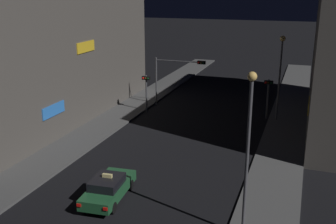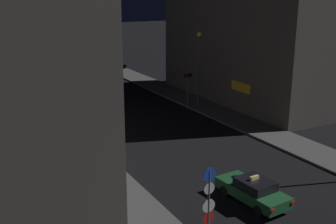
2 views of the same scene
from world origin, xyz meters
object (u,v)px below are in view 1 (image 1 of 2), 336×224
Objects in this scene: traffic_light_overhead at (176,71)px; street_lamp_far_block at (281,65)px; traffic_light_right_kerb at (268,91)px; street_lamp_near_block at (248,138)px; traffic_light_left_kerb at (146,86)px; taxi at (108,188)px.

street_lamp_far_block is (10.16, -1.44, 1.55)m from traffic_light_overhead.
traffic_light_right_kerb is at bearing 154.81° from street_lamp_far_block.
street_lamp_near_block reaches higher than street_lamp_far_block.
traffic_light_overhead is at bearing 116.72° from street_lamp_near_block.
street_lamp_far_block is at bearing -8.05° from traffic_light_overhead.
traffic_light_left_kerb is 21.63m from street_lamp_near_block.
taxi is at bearing -113.51° from street_lamp_far_block.
traffic_light_right_kerb is (9.23, -1.00, -1.01)m from traffic_light_overhead.
traffic_light_right_kerb is at bearing 69.51° from taxi.
traffic_light_left_kerb is 0.45× the size of street_lamp_near_block.
traffic_light_right_kerb is (6.84, 18.32, 1.92)m from taxi.
taxi is 1.23× the size of traffic_light_right_kerb.
taxi is 0.60× the size of street_lamp_far_block.
traffic_light_left_kerb is 0.98× the size of traffic_light_right_kerb.
street_lamp_near_block is at bearing -63.28° from traffic_light_overhead.
traffic_light_left_kerb is 11.44m from traffic_light_right_kerb.
street_lamp_near_block reaches higher than taxi.
street_lamp_near_block is 18.87m from street_lamp_far_block.
traffic_light_overhead is 0.65× the size of street_lamp_near_block.
taxi is 0.57× the size of street_lamp_near_block.
traffic_light_left_kerb is 12.58m from street_lamp_far_block.
street_lamp_far_block is at bearing 5.89° from traffic_light_left_kerb.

